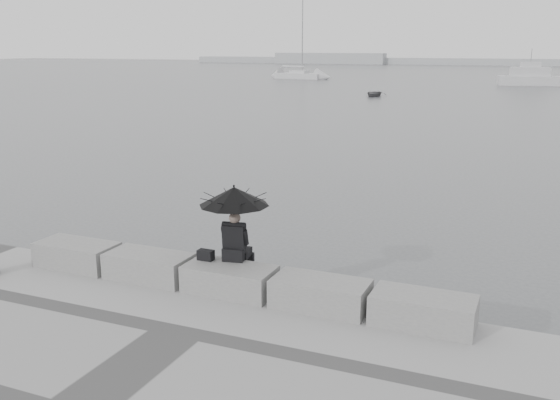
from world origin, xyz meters
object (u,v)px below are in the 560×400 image
at_px(seated_person, 234,205).
at_px(sailboat_left, 299,75).
at_px(motor_cruiser, 537,78).
at_px(dinghy, 374,94).

xyz_separation_m(seated_person, sailboat_left, (-29.12, 77.29, -1.49)).
height_order(seated_person, sailboat_left, sailboat_left).
height_order(seated_person, motor_cruiser, motor_cruiser).
distance_m(seated_person, dinghy, 50.98).
relative_size(sailboat_left, dinghy, 4.24).
relative_size(seated_person, motor_cruiser, 0.15).
xyz_separation_m(motor_cruiser, dinghy, (-13.96, -24.52, -0.64)).
bearing_deg(dinghy, seated_person, -78.78).
relative_size(motor_cruiser, dinghy, 3.08).
height_order(motor_cruiser, dinghy, motor_cruiser).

